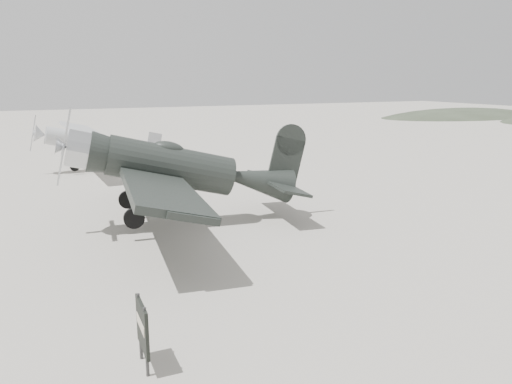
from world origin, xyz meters
TOP-DOWN VIEW (x-y plane):
  - ground at (0.00, 0.00)m, footprint 160.00×160.00m
  - hill_northeast at (50.00, 40.00)m, footprint 32.00×16.00m
  - lowwing_monoplane at (-0.53, 5.72)m, footprint 8.58×12.00m
  - highwing_monoplane at (-1.87, 18.52)m, footprint 7.06×9.91m
  - sign_board at (-3.84, -2.76)m, footprint 0.09×0.91m

SIDE VIEW (x-z plane):
  - ground at x=0.00m, z-range 0.00..0.00m
  - hill_northeast at x=50.00m, z-range -2.60..2.60m
  - sign_board at x=-3.84m, z-range 0.13..1.44m
  - highwing_monoplane at x=-1.87m, z-range 0.36..3.18m
  - lowwing_monoplane at x=-0.53m, z-range 0.11..3.97m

